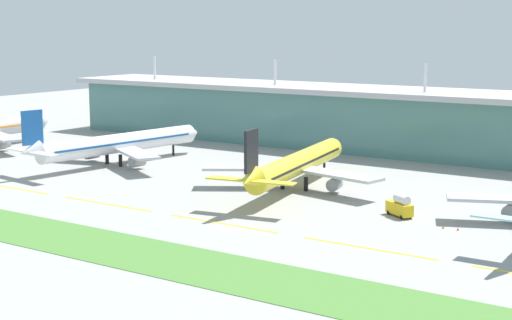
# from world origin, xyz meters

# --- Properties ---
(ground_plane) EXTENTS (600.00, 600.00, 0.00)m
(ground_plane) POSITION_xyz_m (0.00, 0.00, 0.00)
(ground_plane) COLOR gray
(terminal_building) EXTENTS (288.00, 34.00, 29.98)m
(terminal_building) POSITION_xyz_m (-0.00, 111.06, 10.69)
(terminal_building) COLOR slate
(terminal_building) RESTS_ON ground
(airliner_near_middle) EXTENTS (48.39, 67.74, 18.90)m
(airliner_near_middle) POSITION_xyz_m (-72.39, 42.02, 6.45)
(airliner_near_middle) COLOR white
(airliner_near_middle) RESTS_ON ground
(airliner_center) EXTENTS (48.02, 66.83, 18.90)m
(airliner_center) POSITION_xyz_m (-8.54, 40.81, 6.45)
(airliner_center) COLOR yellow
(airliner_center) RESTS_ON ground
(taxiway_stripe_west) EXTENTS (28.00, 0.70, 0.04)m
(taxiway_stripe_west) POSITION_xyz_m (-71.00, 0.86, 0.02)
(taxiway_stripe_west) COLOR yellow
(taxiway_stripe_west) RESTS_ON ground
(taxiway_stripe_mid_west) EXTENTS (28.00, 0.70, 0.04)m
(taxiway_stripe_mid_west) POSITION_xyz_m (-37.00, 0.86, 0.02)
(taxiway_stripe_mid_west) COLOR yellow
(taxiway_stripe_mid_west) RESTS_ON ground
(taxiway_stripe_centre) EXTENTS (28.00, 0.70, 0.04)m
(taxiway_stripe_centre) POSITION_xyz_m (-3.00, 0.86, 0.02)
(taxiway_stripe_centre) COLOR yellow
(taxiway_stripe_centre) RESTS_ON ground
(taxiway_stripe_mid_east) EXTENTS (28.00, 0.70, 0.04)m
(taxiway_stripe_mid_east) POSITION_xyz_m (31.00, 0.86, 0.02)
(taxiway_stripe_mid_east) COLOR yellow
(taxiway_stripe_mid_east) RESTS_ON ground
(grass_verge) EXTENTS (300.00, 18.00, 0.10)m
(grass_verge) POSITION_xyz_m (0.00, -25.73, 0.05)
(grass_verge) COLOR #477A33
(grass_verge) RESTS_ON ground
(fuel_truck) EXTENTS (7.49, 6.01, 4.95)m
(fuel_truck) POSITION_xyz_m (25.78, 27.82, 2.26)
(fuel_truck) COLOR gold
(fuel_truck) RESTS_ON ground
(safety_cone_left_wingtip) EXTENTS (0.56, 0.56, 0.70)m
(safety_cone_left_wingtip) POSITION_xyz_m (40.64, 23.19, 0.35)
(safety_cone_left_wingtip) COLOR orange
(safety_cone_left_wingtip) RESTS_ON ground
(safety_cone_nose_front) EXTENTS (0.56, 0.56, 0.70)m
(safety_cone_nose_front) POSITION_xyz_m (37.52, 23.03, 0.35)
(safety_cone_nose_front) COLOR orange
(safety_cone_nose_front) RESTS_ON ground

